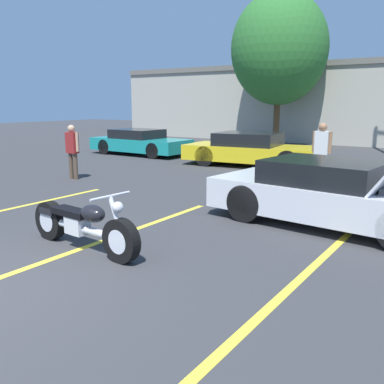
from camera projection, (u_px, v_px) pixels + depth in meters
parking_stripe_middle at (100, 242)px, 6.91m from camera, size 0.12×5.99×0.01m
parking_stripe_back at (289, 290)px, 5.14m from camera, size 0.12×5.99×0.01m
far_building at (379, 100)px, 22.94m from camera, size 32.00×4.20×4.40m
tree_background at (279, 49)px, 21.81m from camera, size 4.92×4.92×7.75m
motorcycle at (82, 225)px, 6.49m from camera, size 2.34×0.70×0.95m
show_car_hood_open at (334, 194)px, 7.71m from camera, size 4.56×2.15×2.05m
parked_car_mid_row at (252, 150)px, 15.21m from camera, size 4.98×2.50×1.17m
parked_car_left_row at (140, 142)px, 18.54m from camera, size 4.48×1.83×1.09m
spectator_near_motorcycle at (322, 149)px, 11.39m from camera, size 0.52×0.22×1.69m
spectator_midground at (72, 147)px, 12.46m from camera, size 0.52×0.21×1.59m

